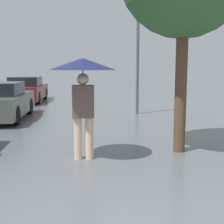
{
  "coord_description": "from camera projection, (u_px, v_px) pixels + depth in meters",
  "views": [
    {
      "loc": [
        -0.2,
        -2.05,
        1.74
      ],
      "look_at": [
        0.3,
        3.78,
        0.9
      ],
      "focal_mm": 50.0,
      "sensor_mm": 36.0,
      "label": 1
    }
  ],
  "objects": [
    {
      "name": "pedestrian",
      "position": [
        83.0,
        76.0,
        5.77
      ],
      "size": [
        1.25,
        1.25,
        1.91
      ],
      "color": "beige",
      "rests_on": "ground_plane"
    },
    {
      "name": "parked_car_middle",
      "position": [
        1.0,
        102.0,
        10.53
      ],
      "size": [
        1.62,
        3.8,
        1.26
      ],
      "color": "#4C514C",
      "rests_on": "ground_plane"
    },
    {
      "name": "parked_car_farthest",
      "position": [
        27.0,
        90.0,
        16.12
      ],
      "size": [
        1.68,
        4.28,
        1.28
      ],
      "color": "maroon",
      "rests_on": "ground_plane"
    },
    {
      "name": "street_lamp",
      "position": [
        138.0,
        43.0,
        11.5
      ],
      "size": [
        0.31,
        0.31,
        4.03
      ],
      "color": "#515456",
      "rests_on": "ground_plane"
    }
  ]
}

